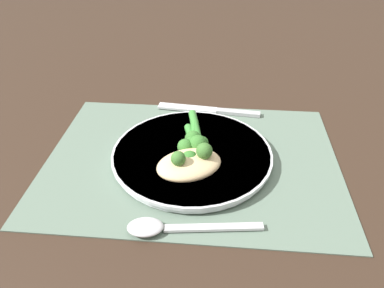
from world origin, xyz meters
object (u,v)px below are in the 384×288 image
Objects in this scene: broccoli_stalk_rear at (193,153)px; knife at (210,110)px; plate at (192,154)px; broccoli_stalk_right at (194,136)px; chicken_fillet at (192,165)px; broccoli_stalk_left at (193,143)px; spoon at (162,227)px.

knife is (0.02, 0.18, -0.02)m from broccoli_stalk_rear.
broccoli_stalk_right is (0.00, 0.03, 0.02)m from plate.
plate is 2.13× the size of chicken_fillet.
broccoli_stalk_rear is at bearing 93.63° from broccoli_stalk_left.
knife is (0.02, 0.16, -0.01)m from plate.
chicken_fillet is 1.21× the size of broccoli_stalk_left.
spoon is (-0.03, -0.19, -0.02)m from broccoli_stalk_right.
broccoli_stalk_rear is (-0.00, 0.03, -0.00)m from chicken_fillet.
broccoli_stalk_right is 0.13m from knife.
broccoli_stalk_rear is 0.05m from broccoli_stalk_right.
broccoli_stalk_left is (-0.00, 0.06, -0.00)m from chicken_fillet.
chicken_fillet is at bearing 81.06° from broccoli_stalk_right.
broccoli_stalk_left is 0.49× the size of knife.
broccoli_stalk_rear is at bearing 179.68° from knife.
broccoli_stalk_rear is 0.66× the size of spoon.
chicken_fillet is 1.06× the size of broccoli_stalk_right.
knife is at bearing -110.16° from broccoli_stalk_right.
knife is (0.02, 0.15, -0.02)m from broccoli_stalk_left.
broccoli_stalk_right reaches higher than plate.
spoon is at bearing 77.55° from broccoli_stalk_left.
broccoli_stalk_rear reaches higher than plate.
broccoli_stalk_right reaches higher than spoon.
plate is at bearing 76.03° from broccoli_stalk_right.
spoon is at bearing 177.07° from knife.
chicken_fillet is 0.03m from broccoli_stalk_rear.
plate is 0.03m from broccoli_stalk_rear.
broccoli_stalk_right is 0.19m from spoon.
chicken_fillet is 0.68× the size of spoon.
broccoli_stalk_right is at bearing -14.90° from spoon.
broccoli_stalk_left reaches higher than broccoli_stalk_rear.
broccoli_stalk_right is (0.00, 0.02, -0.00)m from broccoli_stalk_left.
broccoli_stalk_left is at bearing 94.17° from chicken_fillet.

